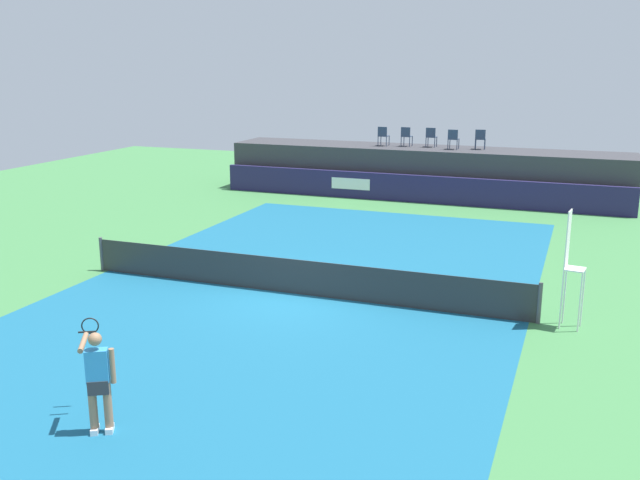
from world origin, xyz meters
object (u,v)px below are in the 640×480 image
Objects in this scene: spectator_chair_right at (453,138)px; umpire_chair at (571,261)px; spectator_chair_far_left at (383,135)px; spectator_chair_far_right at (480,138)px; net_post_far at (539,303)px; net_post_near at (102,254)px; spectator_chair_left at (406,136)px; tennis_player at (98,378)px; spectator_chair_center at (431,136)px.

spectator_chair_right is 15.98m from umpire_chair.
spectator_chair_far_left is at bearing 176.26° from spectator_chair_right.
spectator_chair_far_right reaches higher than net_post_far.
spectator_chair_far_left is at bearing 74.38° from net_post_near.
spectator_chair_far_right reaches higher than net_post_near.
spectator_chair_right is at bearing 110.11° from umpire_chair.
spectator_chair_far_left is 1.00× the size of spectator_chair_left.
spectator_chair_far_right is 0.50× the size of tennis_player.
spectator_chair_far_right is 16.05m from umpire_chair.
umpire_chair is 1.56× the size of tennis_player.
spectator_chair_far_right is 16.02m from net_post_far.
spectator_chair_right is 0.89× the size of net_post_far.
net_post_far is (7.11, -15.40, -2.19)m from spectator_chair_left.
net_post_near is at bearing -105.62° from spectator_chair_far_left.
spectator_chair_right and spectator_chair_far_right have the same top height.
net_post_near is (-7.52, -14.98, -2.19)m from spectator_chair_right.
spectator_chair_far_right is 0.89× the size of net_post_far.
tennis_player is at bearing -96.59° from spectator_chair_far_right.
net_post_far is at bearing -61.79° from spectator_chair_far_left.
spectator_chair_far_left and spectator_chair_far_right have the same top height.
spectator_chair_center is (2.17, 0.32, 0.00)m from spectator_chair_far_left.
net_post_far is at bearing -71.96° from spectator_chair_right.
spectator_chair_center is at bearing 8.30° from spectator_chair_far_left.
net_post_far is (12.40, 0.00, 0.00)m from net_post_near.
spectator_chair_far_left is 0.32× the size of umpire_chair.
spectator_chair_center is at bearing 111.09° from net_post_far.
spectator_chair_far_left reaches higher than tennis_player.
spectator_chair_right is at bearing -25.66° from spectator_chair_center.
net_post_near is at bearing -116.66° from spectator_chair_right.
spectator_chair_left and spectator_chair_center have the same top height.
spectator_chair_far_left is at bearing -171.70° from spectator_chair_center.
spectator_chair_far_left is 1.06m from spectator_chair_left.
spectator_chair_right reaches higher than net_post_far.
spectator_chair_left is 0.32× the size of umpire_chair.
spectator_chair_left is at bearing 114.78° from net_post_far.
tennis_player reaches higher than net_post_far.
spectator_chair_left is at bearing 91.63° from tennis_player.
net_post_far is (3.76, -15.42, -2.19)m from spectator_chair_far_right.
spectator_chair_far_right is at bearing 2.90° from spectator_chair_far_left.
spectator_chair_left is at bearing 116.61° from umpire_chair.
spectator_chair_center is 1.00× the size of spectator_chair_far_right.
spectator_chair_right reaches higher than umpire_chair.
spectator_chair_far_left is 17.38m from net_post_far.
umpire_chair is (5.48, -14.97, -1.11)m from spectator_chair_right.
spectator_chair_left is 3.35m from spectator_chair_far_right.
net_post_near is at bearing -119.26° from spectator_chair_far_right.
spectator_chair_left is 1.00× the size of spectator_chair_right.
net_post_far is (-0.60, -0.01, -1.09)m from umpire_chair.
spectator_chair_center is 16.87m from umpire_chair.
umpire_chair reaches higher than net_post_far.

